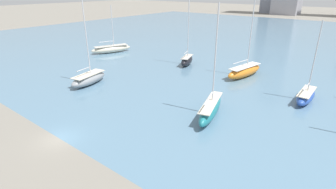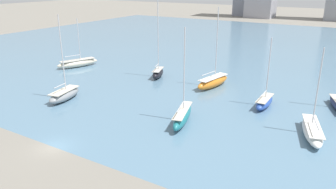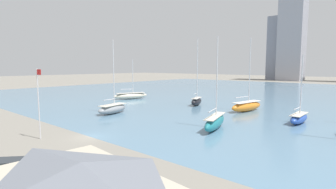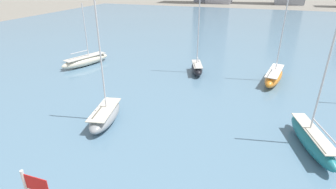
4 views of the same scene
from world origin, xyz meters
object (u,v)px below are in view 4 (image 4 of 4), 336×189
(sailboat_black, at_px, (197,68))
(sailboat_orange, at_px, (274,76))
(sailboat_gray, at_px, (105,115))
(sailboat_cream, at_px, (86,60))
(sailboat_teal, at_px, (312,139))

(sailboat_black, height_order, sailboat_orange, sailboat_black)
(sailboat_gray, relative_size, sailboat_black, 0.91)
(sailboat_black, bearing_deg, sailboat_orange, -19.33)
(sailboat_gray, relative_size, sailboat_orange, 0.96)
(sailboat_cream, distance_m, sailboat_black, 21.86)
(sailboat_black, distance_m, sailboat_orange, 12.95)
(sailboat_gray, distance_m, sailboat_black, 21.40)
(sailboat_gray, height_order, sailboat_cream, sailboat_gray)
(sailboat_black, relative_size, sailboat_teal, 1.16)
(sailboat_cream, bearing_deg, sailboat_orange, 24.24)
(sailboat_gray, bearing_deg, sailboat_teal, -5.78)
(sailboat_gray, bearing_deg, sailboat_orange, 35.08)
(sailboat_gray, height_order, sailboat_teal, sailboat_gray)
(sailboat_gray, relative_size, sailboat_teal, 1.06)
(sailboat_gray, distance_m, sailboat_teal, 22.60)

